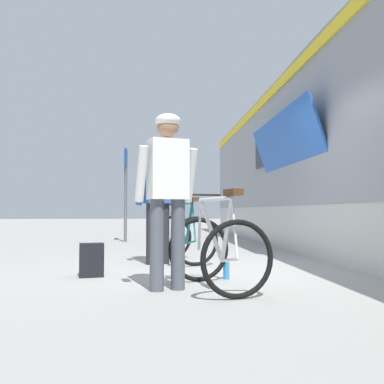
# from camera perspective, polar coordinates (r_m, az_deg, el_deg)

# --- Properties ---
(ground_plane) EXTENTS (80.00, 80.00, 0.00)m
(ground_plane) POSITION_cam_1_polar(r_m,az_deg,el_deg) (5.93, 3.39, -10.13)
(ground_plane) COLOR #A09E99
(cyclist_near_in_blue) EXTENTS (0.66, 0.45, 1.76)m
(cyclist_near_in_blue) POSITION_cam_1_polar(r_m,az_deg,el_deg) (6.46, -4.52, -0.14)
(cyclist_near_in_blue) COLOR #232328
(cyclist_near_in_blue) RESTS_ON ground
(cyclist_far_in_white) EXTENTS (0.66, 0.42, 1.76)m
(cyclist_far_in_white) POSITION_cam_1_polar(r_m,az_deg,el_deg) (4.33, -3.24, 1.06)
(cyclist_far_in_white) COLOR #4C515B
(cyclist_far_in_white) RESTS_ON ground
(bicycle_near_teal) EXTENTS (1.00, 1.24, 0.99)m
(bicycle_near_teal) POSITION_cam_1_polar(r_m,az_deg,el_deg) (6.68, -1.22, -5.82)
(bicycle_near_teal) COLOR black
(bicycle_near_teal) RESTS_ON ground
(bicycle_far_white) EXTENTS (0.95, 1.21, 0.99)m
(bicycle_far_white) POSITION_cam_1_polar(r_m,az_deg,el_deg) (4.37, 3.23, -7.54)
(bicycle_far_white) COLOR black
(bicycle_far_white) RESTS_ON ground
(backpack_on_platform) EXTENTS (0.31, 0.24, 0.40)m
(backpack_on_platform) POSITION_cam_1_polar(r_m,az_deg,el_deg) (5.35, -13.11, -8.73)
(backpack_on_platform) COLOR black
(backpack_on_platform) RESTS_ON ground
(water_bottle_near_the_bikes) EXTENTS (0.07, 0.07, 0.19)m
(water_bottle_near_the_bikes) POSITION_cam_1_polar(r_m,az_deg,el_deg) (5.07, 4.55, -10.30)
(water_bottle_near_the_bikes) COLOR #338CCC
(water_bottle_near_the_bikes) RESTS_ON ground
(platform_sign_post) EXTENTS (0.08, 0.70, 2.40)m
(platform_sign_post) POSITION_cam_1_polar(r_m,az_deg,el_deg) (11.27, -8.74, 1.75)
(platform_sign_post) COLOR #595B60
(platform_sign_post) RESTS_ON ground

